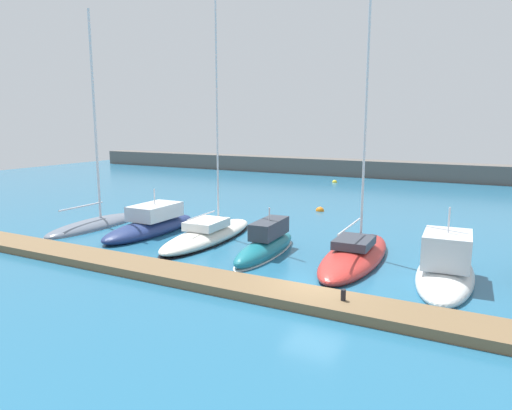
# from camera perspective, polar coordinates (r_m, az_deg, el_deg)

# --- Properties ---
(ground_plane) EXTENTS (120.00, 120.00, 0.00)m
(ground_plane) POSITION_cam_1_polar(r_m,az_deg,el_deg) (20.92, 7.02, -10.32)
(ground_plane) COLOR #236084
(dock_pier) EXTENTS (44.06, 2.18, 0.40)m
(dock_pier) POSITION_cam_1_polar(r_m,az_deg,el_deg) (19.61, 5.51, -11.08)
(dock_pier) COLOR brown
(dock_pier) RESTS_ON ground_plane
(breakwater_seawall) EXTENTS (108.00, 3.22, 2.17)m
(breakwater_seawall) POSITION_cam_1_polar(r_m,az_deg,el_deg) (62.59, 21.59, 3.74)
(breakwater_seawall) COLOR #5B5651
(breakwater_seawall) RESTS_ON ground_plane
(sailboat_slate_nearest) EXTENTS (2.60, 8.68, 15.01)m
(sailboat_slate_nearest) POSITION_cam_1_polar(r_m,az_deg,el_deg) (34.87, -18.81, -2.16)
(sailboat_slate_nearest) COLOR slate
(sailboat_slate_nearest) RESTS_ON ground_plane
(motorboat_navy_second) EXTENTS (2.68, 8.44, 3.15)m
(motorboat_navy_second) POSITION_cam_1_polar(r_m,az_deg,el_deg) (31.90, -12.52, -2.27)
(motorboat_navy_second) COLOR navy
(motorboat_navy_second) RESTS_ON ground_plane
(sailboat_ivory_third) EXTENTS (3.11, 9.78, 16.48)m
(sailboat_ivory_third) POSITION_cam_1_polar(r_m,az_deg,el_deg) (29.37, -5.80, -3.51)
(sailboat_ivory_third) COLOR silver
(sailboat_ivory_third) RESTS_ON ground_plane
(motorboat_teal_fourth) EXTENTS (2.07, 7.11, 2.82)m
(motorboat_teal_fourth) POSITION_cam_1_polar(r_m,az_deg,el_deg) (26.25, 1.23, -4.84)
(motorboat_teal_fourth) COLOR #19707F
(motorboat_teal_fourth) RESTS_ON ground_plane
(sailboat_red_fifth) EXTENTS (3.02, 9.55, 15.12)m
(sailboat_red_fifth) POSITION_cam_1_polar(r_m,az_deg,el_deg) (25.43, 11.88, -5.92)
(sailboat_red_fifth) COLOR #B72D28
(sailboat_red_fifth) RESTS_ON ground_plane
(motorboat_white_sixth) EXTENTS (3.10, 8.32, 3.91)m
(motorboat_white_sixth) POSITION_cam_1_polar(r_m,az_deg,el_deg) (23.76, 21.99, -7.09)
(motorboat_white_sixth) COLOR white
(motorboat_white_sixth) RESTS_ON ground_plane
(mooring_buoy_orange) EXTENTS (0.70, 0.70, 0.70)m
(mooring_buoy_orange) POSITION_cam_1_polar(r_m,az_deg,el_deg) (38.99, 7.75, -0.72)
(mooring_buoy_orange) COLOR orange
(mooring_buoy_orange) RESTS_ON ground_plane
(mooring_buoy_yellow) EXTENTS (0.61, 0.61, 0.61)m
(mooring_buoy_yellow) POSITION_cam_1_polar(r_m,az_deg,el_deg) (57.44, 9.50, 2.71)
(mooring_buoy_yellow) COLOR yellow
(mooring_buoy_yellow) RESTS_ON ground_plane
(dock_bollard) EXTENTS (0.20, 0.20, 0.44)m
(dock_bollard) POSITION_cam_1_polar(r_m,az_deg,el_deg) (18.91, 10.53, -10.66)
(dock_bollard) COLOR black
(dock_bollard) RESTS_ON dock_pier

